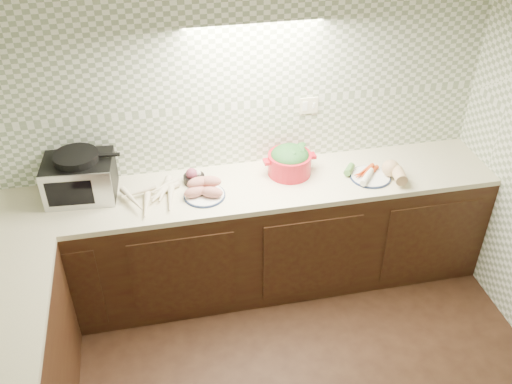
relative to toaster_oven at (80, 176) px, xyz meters
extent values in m
cube|color=white|center=(1.05, -1.62, 1.53)|extent=(3.60, 3.60, 0.05)
cube|color=gray|center=(1.05, 0.15, 0.25)|extent=(3.60, 0.05, 2.60)
cube|color=beige|center=(1.60, 0.17, 0.27)|extent=(0.13, 0.01, 0.12)
cube|color=black|center=(1.05, -0.12, -0.62)|extent=(3.60, 0.60, 0.86)
cube|color=#F7EDC0|center=(1.05, -0.12, -0.17)|extent=(3.60, 0.60, 0.04)
cube|color=black|center=(0.00, 0.01, -0.01)|extent=(0.47, 0.37, 0.27)
cube|color=#B7B8BD|center=(-0.01, -0.17, -0.01)|extent=(0.45, 0.04, 0.27)
cube|color=black|center=(-0.01, -0.17, -0.01)|extent=(0.29, 0.03, 0.18)
cylinder|color=black|center=(0.00, 0.01, 0.14)|extent=(0.31, 0.31, 0.05)
cone|color=beige|center=(0.31, -0.17, -0.12)|extent=(0.26, 0.20, 0.05)
cone|color=beige|center=(0.47, -0.24, -0.12)|extent=(0.20, 0.15, 0.05)
cone|color=beige|center=(0.29, -0.05, -0.12)|extent=(0.12, 0.22, 0.05)
cone|color=beige|center=(0.45, -0.10, -0.12)|extent=(0.24, 0.14, 0.06)
cone|color=beige|center=(0.39, -0.12, -0.13)|extent=(0.19, 0.19, 0.05)
cone|color=beige|center=(0.53, -0.10, -0.10)|extent=(0.23, 0.12, 0.05)
cone|color=beige|center=(0.42, -0.19, -0.10)|extent=(0.10, 0.23, 0.05)
cone|color=beige|center=(0.36, -0.13, -0.09)|extent=(0.18, 0.27, 0.06)
cylinder|color=#172345|center=(0.80, -0.18, -0.14)|extent=(0.28, 0.28, 0.01)
cylinder|color=white|center=(0.80, -0.18, -0.14)|extent=(0.27, 0.27, 0.02)
ellipsoid|color=#BA6862|center=(0.73, -0.19, -0.10)|extent=(0.16, 0.11, 0.07)
ellipsoid|color=#BA6862|center=(0.84, -0.22, -0.10)|extent=(0.16, 0.11, 0.07)
ellipsoid|color=#BA6862|center=(0.80, -0.13, -0.10)|extent=(0.16, 0.11, 0.07)
ellipsoid|color=#BA6862|center=(0.76, -0.15, -0.06)|extent=(0.16, 0.11, 0.07)
ellipsoid|color=#BA6862|center=(0.84, -0.15, -0.06)|extent=(0.16, 0.11, 0.07)
cylinder|color=black|center=(0.75, 0.00, -0.12)|extent=(0.15, 0.15, 0.05)
sphere|color=maroon|center=(0.73, 0.00, -0.08)|extent=(0.08, 0.08, 0.08)
sphere|color=beige|center=(0.78, 0.01, -0.09)|extent=(0.05, 0.05, 0.05)
cylinder|color=red|center=(1.42, -0.03, -0.07)|extent=(0.32, 0.32, 0.15)
cube|color=red|center=(1.25, -0.03, -0.03)|extent=(0.04, 0.07, 0.02)
cube|color=red|center=(1.59, -0.02, -0.03)|extent=(0.04, 0.07, 0.02)
ellipsoid|color=#286529|center=(1.42, -0.03, -0.01)|extent=(0.27, 0.27, 0.15)
cylinder|color=#172345|center=(1.97, -0.20, -0.14)|extent=(0.29, 0.29, 0.01)
cylinder|color=white|center=(1.97, -0.20, -0.14)|extent=(0.27, 0.27, 0.02)
cone|color=#D44C19|center=(1.94, -0.15, -0.12)|extent=(0.17, 0.07, 0.03)
cone|color=#D44C19|center=(1.98, -0.18, -0.12)|extent=(0.17, 0.09, 0.03)
cone|color=#D44C19|center=(1.93, -0.18, -0.12)|extent=(0.16, 0.09, 0.03)
cone|color=#D44C19|center=(1.97, -0.17, -0.10)|extent=(0.17, 0.09, 0.03)
cone|color=#D44C19|center=(1.94, -0.16, -0.10)|extent=(0.15, 0.13, 0.03)
cylinder|color=white|center=(1.92, -0.24, -0.11)|extent=(0.15, 0.17, 0.05)
cylinder|color=#468637|center=(1.83, -0.12, -0.11)|extent=(0.11, 0.12, 0.05)
camera|label=1|loc=(0.50, -3.29, 2.08)|focal=40.00mm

